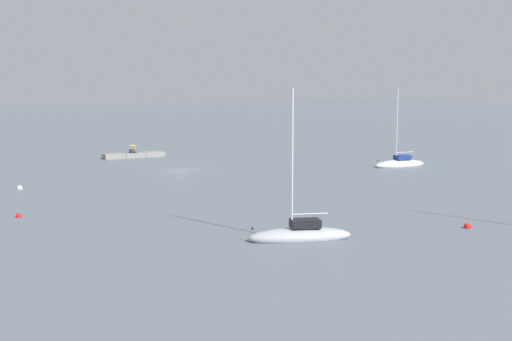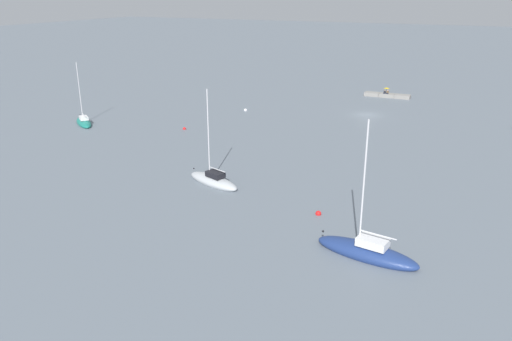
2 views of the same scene
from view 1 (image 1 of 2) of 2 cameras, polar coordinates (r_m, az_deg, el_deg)
The scene contains 10 objects.
ground_plane at distance 85.70m, azimuth -6.37°, elevation 0.02°, with size 500.00×500.00×0.00m, color slate.
seawall_pier at distance 101.19m, azimuth -10.08°, elevation 1.27°, with size 8.92×1.97×0.72m.
person_seated_brown_left at distance 100.94m, azimuth -10.02°, elevation 1.60°, with size 0.41×0.61×0.73m.
person_seated_dark_right at distance 100.77m, azimuth -10.32°, elevation 1.59°, with size 0.41×0.61×0.73m.
umbrella_open_yellow at distance 100.96m, azimuth -10.21°, elevation 2.08°, with size 1.13×1.13×1.25m.
sailboat_grey_far at distance 47.80m, azimuth 3.69°, elevation -5.34°, with size 7.54×4.31×10.78m.
sailboat_white_outer at distance 90.88m, azimuth 11.84°, elevation 0.55°, with size 7.51×2.85×10.44m.
mooring_buoy_near at distance 53.99m, azimuth 17.11°, elevation -4.47°, with size 0.56×0.56×0.56m.
mooring_buoy_mid at distance 58.90m, azimuth -19.05°, elevation -3.59°, with size 0.50×0.50×0.50m.
mooring_buoy_far at distance 74.22m, azimuth -19.00°, elevation -1.39°, with size 0.57×0.57×0.57m.
Camera 1 is at (33.06, 78.32, 10.83)m, focal length 48.28 mm.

